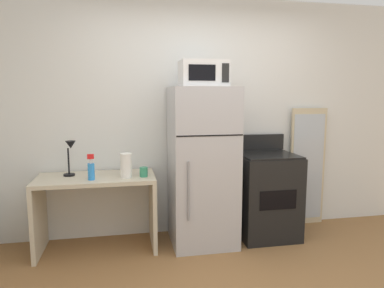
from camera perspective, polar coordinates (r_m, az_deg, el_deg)
wall_back_white at (r=3.95m, az=1.11°, el=4.38°), size 5.00×0.10×2.60m
desk at (r=3.65m, az=-15.33°, el=-8.62°), size 1.15×0.57×0.75m
desk_lamp at (r=3.65m, az=-19.33°, el=-1.27°), size 0.14×0.12×0.35m
coffee_mug at (r=3.48m, az=-7.92°, el=-4.56°), size 0.08×0.08×0.09m
spray_bottle at (r=3.44m, az=-16.20°, el=-4.06°), size 0.06×0.06×0.25m
paper_towel_roll at (r=3.45m, az=-10.75°, el=-3.48°), size 0.11×0.11×0.24m
refrigerator at (r=3.62m, az=1.70°, el=-3.69°), size 0.65×0.67×1.63m
microwave at (r=3.53m, az=1.85°, el=11.44°), size 0.46×0.35×0.26m
oven_range at (r=3.95m, az=12.04°, el=-8.10°), size 0.62×0.61×1.10m
leaning_mirror at (r=4.39m, az=18.35°, el=-3.57°), size 0.44×0.03×1.40m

